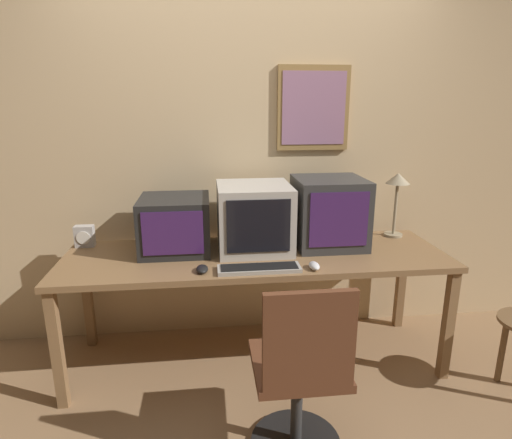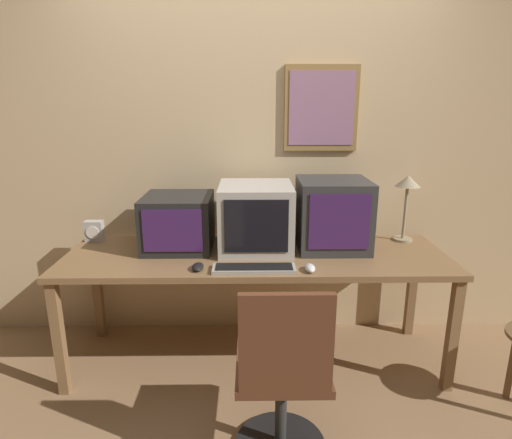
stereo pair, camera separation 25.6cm
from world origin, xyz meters
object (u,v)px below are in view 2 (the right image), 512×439
at_px(desk_clock, 94,231).
at_px(office_chair, 282,385).
at_px(monitor_left, 178,222).
at_px(monitor_center, 255,217).
at_px(mouse_far_corner, 198,267).
at_px(mouse_near_keyboard, 310,268).
at_px(keyboard_main, 254,268).
at_px(desk_lamp, 407,190).
at_px(monitor_right, 333,214).

relative_size(desk_clock, office_chair, 0.15).
bearing_deg(desk_clock, monitor_left, -12.82).
xyz_separation_m(monitor_left, office_chair, (0.60, -0.94, -0.50)).
relative_size(monitor_center, mouse_far_corner, 4.21).
bearing_deg(office_chair, mouse_far_corner, 128.13).
relative_size(mouse_near_keyboard, mouse_far_corner, 0.96).
relative_size(keyboard_main, desk_clock, 3.32).
bearing_deg(keyboard_main, monitor_center, 88.60).
relative_size(monitor_left, desk_lamp, 0.99).
bearing_deg(desk_clock, monitor_center, -8.53).
height_order(mouse_far_corner, office_chair, office_chair).
relative_size(monitor_left, mouse_near_keyboard, 4.07).
height_order(monitor_right, desk_lamp, desk_lamp).
xyz_separation_m(mouse_near_keyboard, mouse_far_corner, (-0.62, 0.03, -0.00)).
bearing_deg(mouse_far_corner, monitor_right, 24.64).
bearing_deg(office_chair, desk_clock, 137.88).
xyz_separation_m(monitor_right, desk_lamp, (0.51, 0.13, 0.13)).
distance_m(monitor_left, monitor_center, 0.49).
relative_size(monitor_center, monitor_right, 1.08).
bearing_deg(monitor_center, desk_clock, 171.47).
height_order(keyboard_main, office_chair, office_chair).
xyz_separation_m(monitor_center, desk_clock, (-1.07, 0.16, -0.14)).
relative_size(monitor_left, keyboard_main, 0.95).
bearing_deg(monitor_center, mouse_near_keyboard, -52.44).
xyz_separation_m(keyboard_main, mouse_far_corner, (-0.31, 0.02, 0.00)).
relative_size(mouse_near_keyboard, desk_lamp, 0.24).
bearing_deg(monitor_center, office_chair, -82.86).
xyz_separation_m(monitor_right, keyboard_main, (-0.50, -0.39, -0.21)).
bearing_deg(monitor_right, desk_lamp, 14.60).
bearing_deg(desk_clock, monitor_right, -5.27).
height_order(monitor_right, mouse_near_keyboard, monitor_right).
bearing_deg(desk_lamp, monitor_left, -175.30).
bearing_deg(office_chair, keyboard_main, 102.93).
bearing_deg(mouse_far_corner, office_chair, -51.87).
relative_size(monitor_center, mouse_near_keyboard, 4.40).
bearing_deg(monitor_right, keyboard_main, -141.87).
distance_m(monitor_left, mouse_near_keyboard, 0.90).
height_order(monitor_center, mouse_near_keyboard, monitor_center).
xyz_separation_m(monitor_right, desk_clock, (-1.56, 0.14, -0.15)).
bearing_deg(desk_clock, keyboard_main, -26.74).
bearing_deg(desk_lamp, office_chair, -129.77).
bearing_deg(mouse_near_keyboard, office_chair, -109.38).
height_order(keyboard_main, mouse_far_corner, mouse_far_corner).
xyz_separation_m(mouse_far_corner, desk_clock, (-0.75, 0.51, 0.05)).
height_order(keyboard_main, desk_lamp, desk_lamp).
height_order(desk_clock, desk_lamp, desk_lamp).
xyz_separation_m(monitor_right, mouse_near_keyboard, (-0.19, -0.40, -0.20)).
xyz_separation_m(monitor_left, mouse_far_corner, (0.16, -0.38, -0.15)).
xyz_separation_m(monitor_left, desk_clock, (-0.59, 0.13, -0.10)).
bearing_deg(monitor_left, mouse_far_corner, -67.01).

